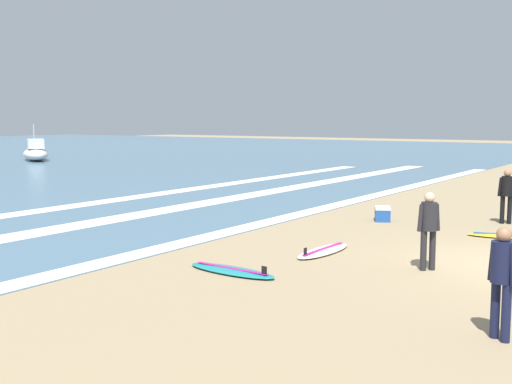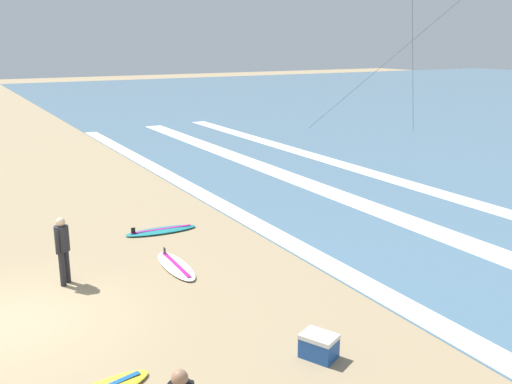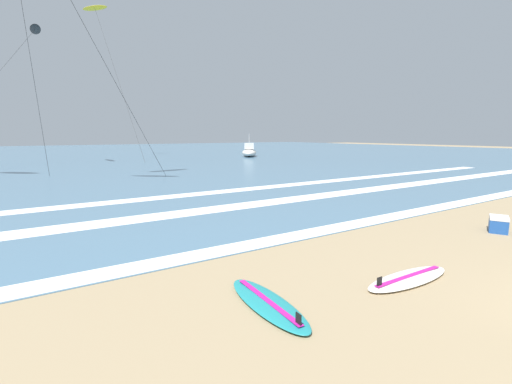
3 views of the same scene
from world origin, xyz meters
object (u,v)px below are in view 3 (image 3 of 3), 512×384
(surfboard_right_spare, at_px, (408,278))
(offshore_boat, at_px, (249,152))
(kite_black_high_left, at_px, (35,30))
(surfboard_near_water, at_px, (268,303))
(cooler_box, at_px, (499,224))
(kite_yellow_low_near, at_px, (95,9))

(surfboard_right_spare, height_order, offshore_boat, offshore_boat)
(surfboard_right_spare, distance_m, kite_black_high_left, 33.82)
(surfboard_near_water, relative_size, offshore_boat, 0.40)
(surfboard_right_spare, height_order, cooler_box, cooler_box)
(offshore_boat, bearing_deg, cooler_box, -110.66)
(surfboard_right_spare, distance_m, cooler_box, 5.13)
(kite_yellow_low_near, distance_m, offshore_boat, 22.84)
(kite_black_high_left, bearing_deg, surfboard_near_water, -87.76)
(surfboard_near_water, bearing_deg, cooler_box, 0.34)
(surfboard_near_water, distance_m, cooler_box, 7.83)
(surfboard_near_water, bearing_deg, surfboard_right_spare, -12.83)
(kite_yellow_low_near, xyz_separation_m, cooler_box, (2.70, -40.01, -15.85))
(offshore_boat, height_order, cooler_box, offshore_boat)
(kite_yellow_low_near, height_order, offshore_boat, kite_yellow_low_near)
(surfboard_right_spare, relative_size, cooler_box, 2.83)
(kite_yellow_low_near, relative_size, kite_black_high_left, 1.46)
(surfboard_right_spare, bearing_deg, kite_black_high_left, 97.10)
(surfboard_right_spare, relative_size, kite_yellow_low_near, 0.13)
(surfboard_right_spare, xyz_separation_m, cooler_box, (5.08, 0.67, 0.18))
(surfboard_near_water, xyz_separation_m, offshore_boat, (20.00, 32.33, 0.51))
(cooler_box, bearing_deg, offshore_boat, 69.34)
(kite_black_high_left, distance_m, cooler_box, 34.12)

